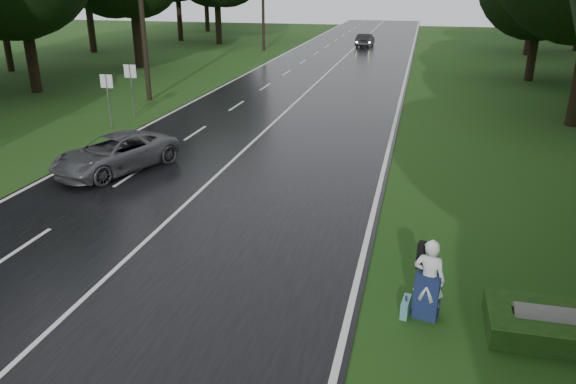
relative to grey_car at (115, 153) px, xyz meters
The scene contains 18 objects.
ground 9.20m from the grey_car, 65.64° to the right, with size 160.00×160.00×0.00m, color #1F4213.
road 12.26m from the grey_car, 71.99° to the left, with size 12.00×140.00×0.04m, color black.
lane_center 12.26m from the grey_car, 71.99° to the left, with size 0.12×140.00×0.01m, color silver.
grey_car is the anchor object (origin of this frame).
far_car 42.60m from the grey_car, 83.70° to the left, with size 1.36×3.91×1.29m, color black.
hitchhiker 13.19m from the grey_car, 32.31° to the right, with size 0.74×0.70×1.79m.
suitcase 12.87m from the grey_car, 33.37° to the right, with size 0.15×0.51×0.37m, color teal.
culvert 15.24m from the grey_car, 27.92° to the right, with size 0.61×0.61×1.22m, color slate.
utility_pole_mid 13.02m from the grey_car, 111.27° to the left, with size 1.80×0.28×10.73m, color black, non-canonical shape.
utility_pole_far 37.10m from the grey_car, 97.30° to the left, with size 1.80×0.28×9.56m, color black, non-canonical shape.
road_sign_a 6.59m from the grey_car, 121.43° to the left, with size 0.61×0.10×2.56m, color white, non-canonical shape.
road_sign_b 8.57m from the grey_car, 113.57° to the left, with size 0.65×0.10×2.69m, color white, non-canonical shape.
tree_left_d 18.02m from the grey_car, 134.91° to the left, with size 8.53×8.53×13.33m, color black, non-canonical shape.
tree_left_e 26.40m from the grey_car, 115.56° to the left, with size 8.87×8.87×13.87m, color black, non-canonical shape.
tree_left_f 42.90m from the grey_car, 104.94° to the left, with size 9.35×9.35×14.62m, color black, non-canonical shape.
tree_right_d 21.26m from the grey_car, 32.28° to the left, with size 9.20×9.20×14.38m, color black, non-canonical shape.
tree_right_e 30.28m from the grey_car, 53.62° to the left, with size 7.17×7.17×11.20m, color black, non-canonical shape.
tree_right_f 43.94m from the grey_car, 62.90° to the left, with size 8.81×8.81×13.76m, color black, non-canonical shape.
Camera 1 is at (6.87, -9.10, 6.66)m, focal length 34.70 mm.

